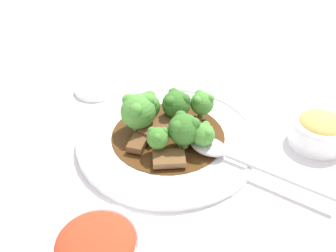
{
  "coord_description": "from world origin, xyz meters",
  "views": [
    {
      "loc": [
        -0.47,
        0.14,
        0.41
      ],
      "look_at": [
        0.0,
        0.0,
        0.03
      ],
      "focal_mm": 42.0,
      "sensor_mm": 36.0,
      "label": 1
    }
  ],
  "objects": [
    {
      "name": "beef_strip_2",
      "position": [
        -0.02,
        -0.04,
        0.02
      ],
      "size": [
        0.05,
        0.06,
        0.01
      ],
      "color": "brown",
      "rests_on": "main_plate"
    },
    {
      "name": "beef_strip_3",
      "position": [
        -0.01,
        0.05,
        0.02
      ],
      "size": [
        0.06,
        0.05,
        0.01
      ],
      "color": "brown",
      "rests_on": "main_plate"
    },
    {
      "name": "broccoli_floret_1",
      "position": [
        -0.04,
        0.03,
        0.05
      ],
      "size": [
        0.03,
        0.03,
        0.04
      ],
      "color": "#7FA84C",
      "rests_on": "main_plate"
    },
    {
      "name": "ground_plane",
      "position": [
        0.0,
        0.0,
        0.0
      ],
      "size": [
        4.0,
        4.0,
        0.0
      ],
      "primitive_type": "plane",
      "color": "silver"
    },
    {
      "name": "serving_spoon",
      "position": [
        -0.07,
        -0.06,
        0.03
      ],
      "size": [
        0.18,
        0.16,
        0.01
      ],
      "color": "silver",
      "rests_on": "main_plate"
    },
    {
      "name": "broccoli_floret_6",
      "position": [
        0.03,
        -0.07,
        0.05
      ],
      "size": [
        0.04,
        0.04,
        0.05
      ],
      "color": "#8EB756",
      "rests_on": "main_plate"
    },
    {
      "name": "side_bowl_kimchi",
      "position": [
        -0.19,
        0.14,
        0.03
      ],
      "size": [
        0.12,
        0.12,
        0.05
      ],
      "color": "white",
      "rests_on": "ground_plane"
    },
    {
      "name": "side_bowl_appetizer",
      "position": [
        -0.07,
        -0.23,
        0.03
      ],
      "size": [
        0.09,
        0.09,
        0.05
      ],
      "color": "white",
      "rests_on": "ground_plane"
    },
    {
      "name": "beef_strip_0",
      "position": [
        0.01,
        -0.03,
        0.03
      ],
      "size": [
        0.05,
        0.05,
        0.01
      ],
      "color": "#56331E",
      "rests_on": "main_plate"
    },
    {
      "name": "sauce_dish",
      "position": [
        0.19,
        0.09,
        0.01
      ],
      "size": [
        0.08,
        0.08,
        0.01
      ],
      "color": "white",
      "rests_on": "ground_plane"
    },
    {
      "name": "main_plate",
      "position": [
        0.0,
        0.0,
        0.01
      ],
      "size": [
        0.29,
        0.29,
        0.02
      ],
      "color": "white",
      "rests_on": "ground_plane"
    },
    {
      "name": "broccoli_floret_4",
      "position": [
        0.02,
        0.04,
        0.05
      ],
      "size": [
        0.06,
        0.06,
        0.06
      ],
      "color": "#8EB756",
      "rests_on": "main_plate"
    },
    {
      "name": "broccoli_floret_3",
      "position": [
        -0.04,
        -0.01,
        0.05
      ],
      "size": [
        0.05,
        0.05,
        0.06
      ],
      "color": "#7FA84C",
      "rests_on": "main_plate"
    },
    {
      "name": "broccoli_floret_2",
      "position": [
        -0.05,
        -0.04,
        0.05
      ],
      "size": [
        0.04,
        0.04,
        0.04
      ],
      "color": "#7FA84C",
      "rests_on": "main_plate"
    },
    {
      "name": "beef_strip_1",
      "position": [
        0.01,
        0.01,
        0.03
      ],
      "size": [
        0.06,
        0.07,
        0.02
      ],
      "color": "brown",
      "rests_on": "main_plate"
    },
    {
      "name": "broccoli_floret_0",
      "position": [
        0.03,
        -0.02,
        0.05
      ],
      "size": [
        0.05,
        0.05,
        0.05
      ],
      "color": "#7FA84C",
      "rests_on": "main_plate"
    },
    {
      "name": "broccoli_floret_5",
      "position": [
        0.05,
        0.02,
        0.05
      ],
      "size": [
        0.04,
        0.04,
        0.05
      ],
      "color": "#7FA84C",
      "rests_on": "main_plate"
    },
    {
      "name": "beef_strip_4",
      "position": [
        -0.06,
        0.02,
        0.02
      ],
      "size": [
        0.04,
        0.05,
        0.01
      ],
      "color": "brown",
      "rests_on": "main_plate"
    }
  ]
}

